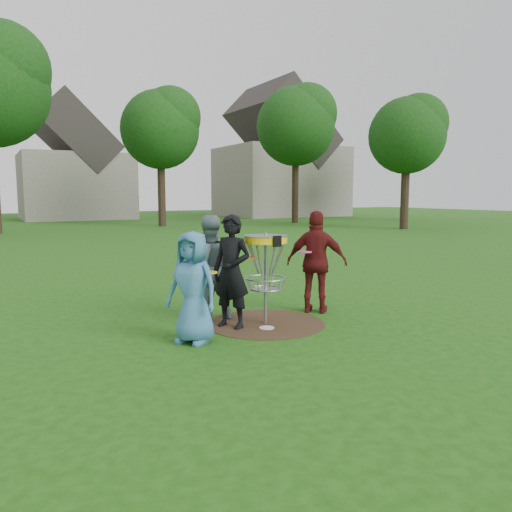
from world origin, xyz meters
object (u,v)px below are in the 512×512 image
player_blue (193,287)px  player_maroon (317,262)px  player_black (231,272)px  disc_golf_basket (266,257)px  player_grey (208,268)px

player_blue → player_maroon: player_maroon is taller
player_black → disc_golf_basket: player_black is taller
player_grey → player_maroon: 1.79m
player_grey → player_maroon: (1.73, -0.45, 0.02)m
player_blue → player_maroon: size_ratio=0.88×
player_blue → player_grey: (0.68, 1.05, 0.08)m
player_maroon → disc_golf_basket: player_maroon is taller
player_blue → player_grey: bearing=111.5°
player_grey → player_blue: bearing=58.8°
player_maroon → disc_golf_basket: bearing=55.0°
player_maroon → player_grey: bearing=28.9°
player_blue → player_black: size_ratio=0.89×
player_maroon → player_black: bearing=49.3°
player_black → player_grey: (-0.09, 0.62, -0.01)m
player_black → player_blue: bearing=-92.9°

